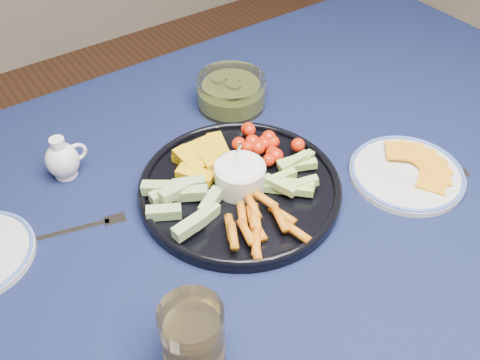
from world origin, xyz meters
TOP-DOWN VIEW (x-y plane):
  - dining_table at (0.00, 0.00)m, footprint 1.67×1.07m
  - crudite_platter at (0.02, 0.06)m, footprint 0.34×0.34m
  - creamer_pitcher at (-0.20, 0.28)m, footprint 0.07×0.06m
  - pickle_bowl at (0.15, 0.28)m, footprint 0.14×0.14m
  - cheese_plate at (0.28, -0.07)m, footprint 0.20×0.20m
  - juice_tumbler at (-0.19, -0.14)m, footprint 0.08×0.08m
  - fork_left at (-0.22, 0.14)m, footprint 0.16×0.05m
  - fork_right at (0.31, -0.10)m, footprint 0.15×0.08m

SIDE VIEW (x-z plane):
  - dining_table at x=0.00m, z-range 0.29..1.03m
  - fork_left at x=-0.22m, z-range 0.75..0.75m
  - fork_right at x=0.31m, z-range 0.75..0.75m
  - cheese_plate at x=0.28m, z-range 0.74..0.77m
  - crudite_platter at x=0.02m, z-range 0.71..0.82m
  - pickle_bowl at x=0.15m, z-range 0.74..0.81m
  - creamer_pitcher at x=-0.20m, z-range 0.74..0.82m
  - juice_tumbler at x=-0.19m, z-range 0.74..0.83m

